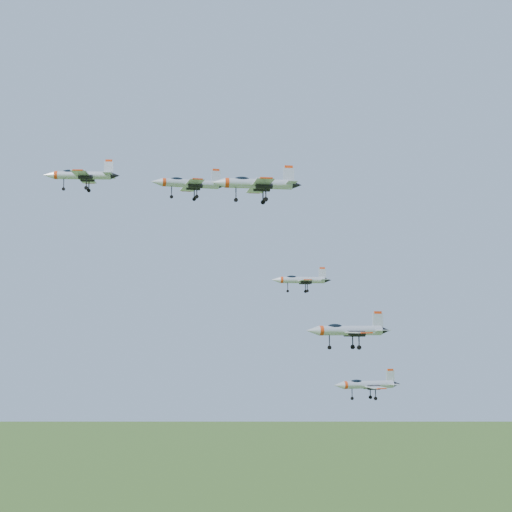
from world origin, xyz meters
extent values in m
cylinder|color=silver|center=(-25.68, 10.94, 160.12)|extent=(10.00, 3.08, 1.43)
cone|color=silver|center=(-31.53, 11.94, 160.12)|extent=(2.19, 1.74, 1.43)
cone|color=black|center=(-20.04, 9.97, 160.12)|extent=(1.72, 1.46, 1.22)
ellipsoid|color=black|center=(-28.06, 11.35, 160.66)|extent=(2.56, 1.42, 0.91)
cube|color=silver|center=(-25.98, 7.86, 159.85)|extent=(3.31, 5.20, 0.15)
cube|color=silver|center=(-24.94, 13.94, 159.85)|extent=(3.31, 5.20, 0.15)
cube|color=silver|center=(-21.23, 10.18, 161.61)|extent=(1.65, 0.41, 2.31)
cube|color=red|center=(-21.23, 10.18, 162.82)|extent=(1.22, 0.36, 0.38)
cylinder|color=silver|center=(-7.79, 0.92, 157.43)|extent=(9.61, 1.87, 1.38)
cone|color=silver|center=(-13.52, 0.62, 157.43)|extent=(1.98, 1.48, 1.38)
cone|color=black|center=(-2.28, 1.20, 157.43)|extent=(1.54, 1.25, 1.17)
ellipsoid|color=black|center=(-10.13, 0.80, 157.95)|extent=(2.38, 1.11, 0.88)
cube|color=silver|center=(-7.43, -2.04, 157.16)|extent=(2.68, 4.79, 0.15)
cube|color=silver|center=(-7.73, 3.90, 157.16)|extent=(2.68, 4.79, 0.15)
cube|color=silver|center=(-3.45, 1.14, 158.86)|extent=(1.60, 0.21, 2.23)
cube|color=red|center=(-3.45, 1.14, 160.03)|extent=(1.17, 0.21, 0.37)
cylinder|color=silver|center=(0.55, -14.05, 154.80)|extent=(10.22, 2.07, 1.47)
cone|color=silver|center=(-5.53, -13.69, 154.80)|extent=(2.11, 1.58, 1.47)
cone|color=black|center=(6.40, -14.40, 154.80)|extent=(1.65, 1.34, 1.25)
ellipsoid|color=black|center=(-1.92, -13.90, 155.35)|extent=(2.54, 1.20, 0.93)
cube|color=silver|center=(0.59, -17.22, 154.51)|extent=(2.88, 5.11, 0.16)
cube|color=silver|center=(0.96, -10.91, 154.51)|extent=(2.88, 5.11, 0.16)
cube|color=silver|center=(5.17, -14.33, 156.32)|extent=(1.70, 0.24, 2.37)
cube|color=red|center=(5.17, -14.33, 157.56)|extent=(1.25, 0.23, 0.39)
cylinder|color=silver|center=(12.25, 3.20, 141.64)|extent=(7.88, 2.00, 1.13)
cone|color=silver|center=(7.59, 3.73, 141.64)|extent=(1.68, 1.30, 1.13)
cone|color=black|center=(16.73, 2.69, 141.64)|extent=(1.31, 1.09, 0.96)
ellipsoid|color=black|center=(10.35, 3.41, 142.07)|extent=(1.99, 1.02, 0.72)
cube|color=silver|center=(12.15, 0.77, 141.42)|extent=(2.41, 4.02, 0.12)
cube|color=silver|center=(12.69, 5.59, 141.42)|extent=(2.41, 4.02, 0.12)
cube|color=silver|center=(15.78, 2.80, 142.81)|extent=(1.30, 0.25, 1.82)
cube|color=red|center=(15.78, 2.80, 143.77)|extent=(0.96, 0.23, 0.30)
cylinder|color=silver|center=(13.83, -16.49, 132.98)|extent=(9.85, 1.86, 1.42)
cone|color=silver|center=(7.96, -16.76, 132.98)|extent=(2.02, 1.50, 1.42)
cone|color=black|center=(19.49, -16.23, 132.98)|extent=(1.58, 1.27, 1.20)
ellipsoid|color=black|center=(11.44, -16.60, 133.51)|extent=(2.44, 1.13, 0.90)
cube|color=silver|center=(14.19, -19.53, 132.71)|extent=(2.72, 4.90, 0.15)
cube|color=silver|center=(13.91, -13.44, 132.71)|extent=(2.72, 4.90, 0.15)
cube|color=silver|center=(18.29, -16.29, 134.45)|extent=(1.64, 0.20, 2.29)
cube|color=red|center=(18.29, -16.29, 135.64)|extent=(1.20, 0.21, 0.38)
cylinder|color=silver|center=(22.98, 0.11, 123.65)|extent=(9.04, 1.57, 1.30)
cone|color=silver|center=(17.58, -0.05, 123.65)|extent=(1.84, 1.35, 1.30)
cone|color=black|center=(28.18, 0.27, 123.65)|extent=(1.43, 1.15, 1.11)
ellipsoid|color=black|center=(20.78, 0.04, 124.14)|extent=(2.23, 1.00, 0.83)
cube|color=silver|center=(23.26, -2.68, 123.40)|extent=(2.43, 4.47, 0.14)
cube|color=silver|center=(23.10, 2.92, 123.40)|extent=(2.43, 4.47, 0.14)
cube|color=silver|center=(27.08, 0.23, 125.00)|extent=(1.50, 0.17, 2.10)
cube|color=red|center=(27.08, 0.23, 126.10)|extent=(1.10, 0.17, 0.35)
camera|label=1|loc=(-22.14, -116.34, 133.63)|focal=50.00mm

